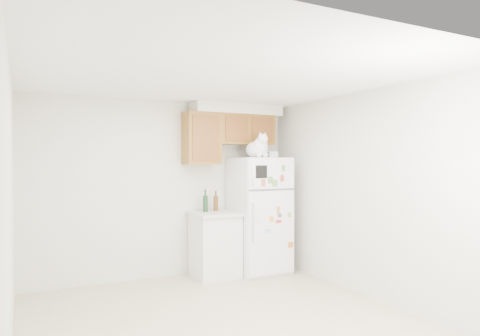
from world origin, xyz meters
TOP-DOWN VIEW (x-y plane):
  - ground_plane at (0.00, 0.00)m, footprint 3.80×4.00m
  - room_shell at (0.12, 0.24)m, footprint 3.84×4.04m
  - refrigerator at (1.33, 1.61)m, footprint 0.76×0.78m
  - base_counter at (0.64, 1.68)m, footprint 0.64×0.64m
  - cat at (1.24, 1.47)m, footprint 0.36×0.52m
  - storage_box_back at (1.52, 1.77)m, footprint 0.21×0.17m
  - storage_box_front at (1.53, 1.57)m, footprint 0.16×0.12m
  - bottle_green at (0.54, 1.78)m, footprint 0.07×0.07m
  - bottle_amber at (0.71, 1.79)m, footprint 0.07×0.07m

SIDE VIEW (x-z plane):
  - ground_plane at x=0.00m, z-range -0.01..0.00m
  - base_counter at x=0.64m, z-range 0.00..0.92m
  - refrigerator at x=1.33m, z-range 0.00..1.70m
  - bottle_amber at x=0.71m, z-range 0.92..1.22m
  - bottle_green at x=0.54m, z-range 0.92..1.24m
  - room_shell at x=0.12m, z-range 0.41..2.93m
  - storage_box_front at x=1.53m, z-range 1.70..1.79m
  - storage_box_back at x=1.52m, z-range 1.70..1.80m
  - cat at x=1.24m, z-range 1.65..2.02m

